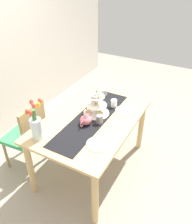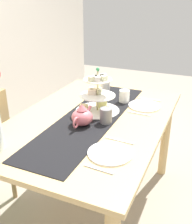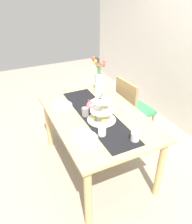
# 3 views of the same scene
# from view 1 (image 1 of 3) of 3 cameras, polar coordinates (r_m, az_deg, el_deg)

# --- Properties ---
(ground_plane) EXTENTS (8.00, 8.00, 0.00)m
(ground_plane) POSITION_cam_1_polar(r_m,az_deg,el_deg) (3.09, -0.95, -13.17)
(ground_plane) COLOR gray
(dining_table) EXTENTS (1.44, 0.95, 0.76)m
(dining_table) POSITION_cam_1_polar(r_m,az_deg,el_deg) (2.66, -1.08, -3.58)
(dining_table) COLOR tan
(dining_table) RESTS_ON ground_plane
(chair_left) EXTENTS (0.45, 0.45, 0.91)m
(chair_left) POSITION_cam_1_polar(r_m,az_deg,el_deg) (2.90, -16.62, -5.16)
(chair_left) COLOR #9C8254
(chair_left) RESTS_ON ground_plane
(table_runner) EXTENTS (1.29, 0.34, 0.00)m
(table_runner) POSITION_cam_1_polar(r_m,az_deg,el_deg) (2.59, -1.15, -1.54)
(table_runner) COLOR black
(table_runner) RESTS_ON dining_table
(tiered_cake_stand) EXTENTS (0.30, 0.30, 0.30)m
(tiered_cake_stand) POSITION_cam_1_polar(r_m,az_deg,el_deg) (2.62, 0.09, 1.53)
(tiered_cake_stand) COLOR beige
(tiered_cake_stand) RESTS_ON table_runner
(teapot) EXTENTS (0.24, 0.13, 0.14)m
(teapot) POSITION_cam_1_polar(r_m,az_deg,el_deg) (2.47, -2.55, -1.91)
(teapot) COLOR #D66B75
(teapot) RESTS_ON table_runner
(tulip_vase) EXTENTS (0.19, 0.14, 0.45)m
(tulip_vase) POSITION_cam_1_polar(r_m,az_deg,el_deg) (2.30, -14.70, -3.31)
(tulip_vase) COLOR silver
(tulip_vase) RESTS_ON dining_table
(cream_jug) EXTENTS (0.08, 0.08, 0.08)m
(cream_jug) POSITION_cam_1_polar(r_m,az_deg,el_deg) (3.03, 2.02, 4.90)
(cream_jug) COLOR white
(cream_jug) RESTS_ON dining_table
(dinner_plate_left) EXTENTS (0.23, 0.23, 0.01)m
(dinner_plate_left) POSITION_cam_1_polar(r_m,az_deg,el_deg) (2.24, 0.47, -8.03)
(dinner_plate_left) COLOR white
(dinner_plate_left) RESTS_ON dining_table
(fork_left) EXTENTS (0.03, 0.15, 0.01)m
(fork_left) POSITION_cam_1_polar(r_m,az_deg,el_deg) (2.15, -1.39, -10.31)
(fork_left) COLOR silver
(fork_left) RESTS_ON dining_table
(knife_left) EXTENTS (0.02, 0.17, 0.01)m
(knife_left) POSITION_cam_1_polar(r_m,az_deg,el_deg) (2.34, 2.16, -6.00)
(knife_left) COLOR silver
(knife_left) RESTS_ON dining_table
(dinner_plate_right) EXTENTS (0.23, 0.23, 0.01)m
(dinner_plate_right) POSITION_cam_1_polar(r_m,az_deg,el_deg) (2.74, 7.28, 0.37)
(dinner_plate_right) COLOR white
(dinner_plate_right) RESTS_ON dining_table
(fork_right) EXTENTS (0.02, 0.15, 0.01)m
(fork_right) POSITION_cam_1_polar(r_m,az_deg,el_deg) (2.63, 6.07, -1.17)
(fork_right) COLOR silver
(fork_right) RESTS_ON dining_table
(knife_right) EXTENTS (0.01, 0.17, 0.01)m
(knife_right) POSITION_cam_1_polar(r_m,az_deg,el_deg) (2.86, 8.39, 1.72)
(knife_right) COLOR silver
(knife_right) RESTS_ON dining_table
(mug_grey) EXTENTS (0.08, 0.08, 0.09)m
(mug_grey) POSITION_cam_1_polar(r_m,az_deg,el_deg) (2.49, 0.90, -1.79)
(mug_grey) COLOR slate
(mug_grey) RESTS_ON table_runner
(mug_white_text) EXTENTS (0.08, 0.08, 0.09)m
(mug_white_text) POSITION_cam_1_polar(r_m,az_deg,el_deg) (2.79, 4.46, 2.16)
(mug_white_text) COLOR white
(mug_white_text) RESTS_ON dining_table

